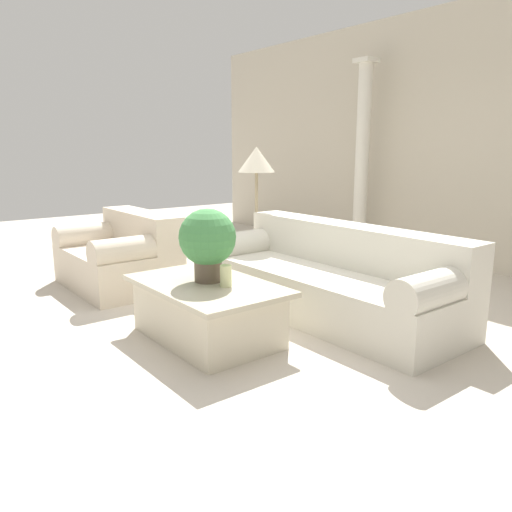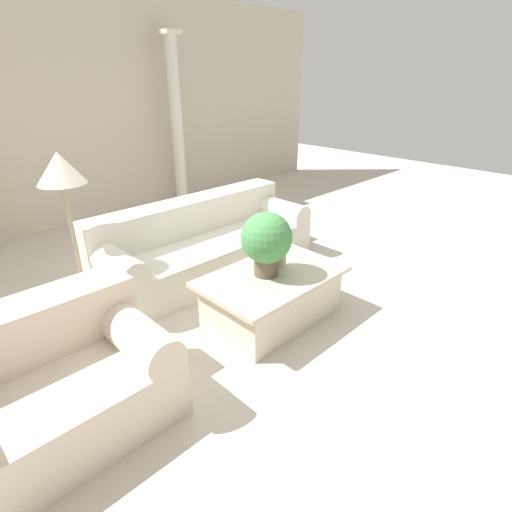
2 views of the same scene
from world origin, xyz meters
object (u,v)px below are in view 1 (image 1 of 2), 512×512
object	(u,v)px
loveseat	(122,255)
coffee_table	(207,310)
potted_plant	(208,240)
floor_lamp	(256,167)
sofa_long	(332,279)

from	to	relation	value
loveseat	coffee_table	bearing A→B (deg)	-3.59
potted_plant	loveseat	bearing A→B (deg)	177.67
loveseat	floor_lamp	distance (m)	1.75
loveseat	coffee_table	size ratio (longest dim) A/B	1.06
potted_plant	floor_lamp	size ratio (longest dim) A/B	0.38
loveseat	potted_plant	world-z (taller)	potted_plant
sofa_long	loveseat	xyz separation A→B (m)	(-2.06, -1.11, 0.01)
sofa_long	coffee_table	world-z (taller)	sofa_long
sofa_long	potted_plant	bearing A→B (deg)	-100.24
sofa_long	floor_lamp	size ratio (longest dim) A/B	1.67
coffee_table	potted_plant	distance (m)	0.55
loveseat	floor_lamp	xyz separation A→B (m)	(0.75, 1.27, 0.94)
sofa_long	floor_lamp	xyz separation A→B (m)	(-1.32, 0.17, 0.96)
loveseat	coffee_table	world-z (taller)	loveseat
potted_plant	floor_lamp	world-z (taller)	floor_lamp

